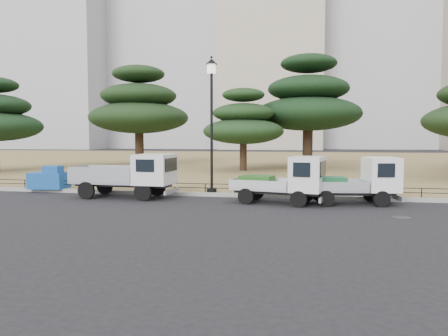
% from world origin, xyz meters
% --- Properties ---
extents(ground, '(220.00, 220.00, 0.00)m').
position_xyz_m(ground, '(0.00, 0.00, 0.00)').
color(ground, black).
extents(lawn, '(120.00, 56.00, 0.15)m').
position_xyz_m(lawn, '(0.00, 30.60, 0.07)').
color(lawn, olive).
rests_on(lawn, ground).
extents(curb, '(120.00, 0.25, 0.16)m').
position_xyz_m(curb, '(0.00, 2.60, 0.08)').
color(curb, gray).
rests_on(curb, ground).
extents(truck_large, '(4.36, 1.84, 1.88)m').
position_xyz_m(truck_large, '(-4.01, 1.45, 1.05)').
color(truck_large, black).
rests_on(truck_large, ground).
extents(truck_kei_front, '(3.72, 2.08, 1.86)m').
position_xyz_m(truck_kei_front, '(2.61, 1.06, 0.93)').
color(truck_kei_front, black).
rests_on(truck_kei_front, ground).
extents(truck_kei_rear, '(3.67, 1.99, 1.82)m').
position_xyz_m(truck_kei_rear, '(5.40, 1.48, 0.91)').
color(truck_kei_rear, black).
rests_on(truck_kei_rear, ground).
extents(street_lamp, '(0.53, 0.53, 5.89)m').
position_xyz_m(street_lamp, '(-0.74, 2.90, 4.13)').
color(street_lamp, black).
rests_on(street_lamp, lawn).
extents(pipe_fence, '(38.00, 0.04, 0.40)m').
position_xyz_m(pipe_fence, '(0.00, 2.75, 0.44)').
color(pipe_fence, black).
rests_on(pipe_fence, lawn).
extents(tarp_pile, '(1.73, 1.34, 1.09)m').
position_xyz_m(tarp_pile, '(-8.70, 2.80, 0.59)').
color(tarp_pile, '#1652AB').
rests_on(tarp_pile, lawn).
extents(manhole, '(0.60, 0.60, 0.01)m').
position_xyz_m(manhole, '(6.50, -1.20, 0.01)').
color(manhole, '#2D2D30').
rests_on(manhole, ground).
extents(pine_west_near, '(8.80, 8.80, 8.80)m').
position_xyz_m(pine_west_near, '(-11.50, 20.90, 5.22)').
color(pine_west_near, black).
rests_on(pine_west_near, lawn).
extents(pine_center_left, '(5.95, 5.95, 6.05)m').
position_xyz_m(pine_center_left, '(-1.31, 15.89, 3.64)').
color(pine_center_left, black).
rests_on(pine_center_left, lawn).
extents(pine_center_right, '(8.51, 8.51, 9.03)m').
position_xyz_m(pine_center_right, '(3.32, 19.83, 5.38)').
color(pine_center_right, black).
rests_on(pine_center_right, lawn).
extents(tower_far_west, '(24.00, 20.00, 65.00)m').
position_xyz_m(tower_far_west, '(-55.00, 80.00, 32.50)').
color(tower_far_west, '#A0A0A5').
rests_on(tower_far_west, ground).
extents(tower_center_left, '(22.00, 20.00, 55.00)m').
position_xyz_m(tower_center_left, '(-5.00, 85.00, 27.50)').
color(tower_center_left, '#AAA08C').
rests_on(tower_center_left, ground).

